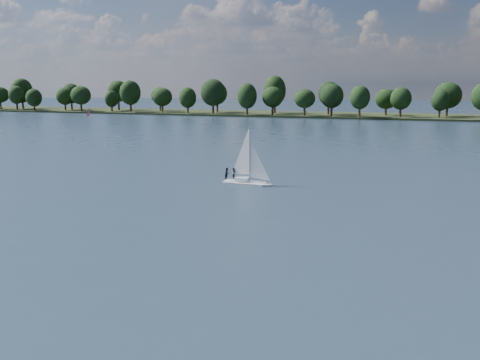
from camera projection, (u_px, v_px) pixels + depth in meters
ground at (369, 147)px, 114.25m from camera, size 700.00×700.00×0.00m
far_shore at (402, 117)px, 217.79m from camera, size 660.00×40.00×1.50m
sailboat at (245, 168)px, 71.51m from camera, size 6.33×2.12×8.21m
dinghy_pink at (90, 115)px, 216.84m from camera, size 3.01×1.65×4.56m
treeline at (401, 98)px, 213.09m from camera, size 562.22×73.67×18.23m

